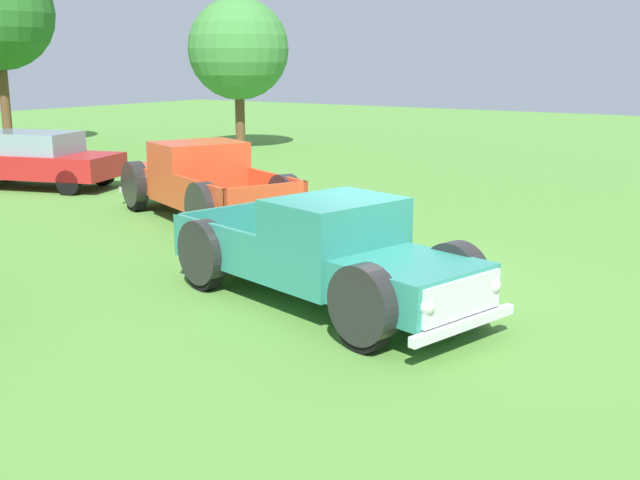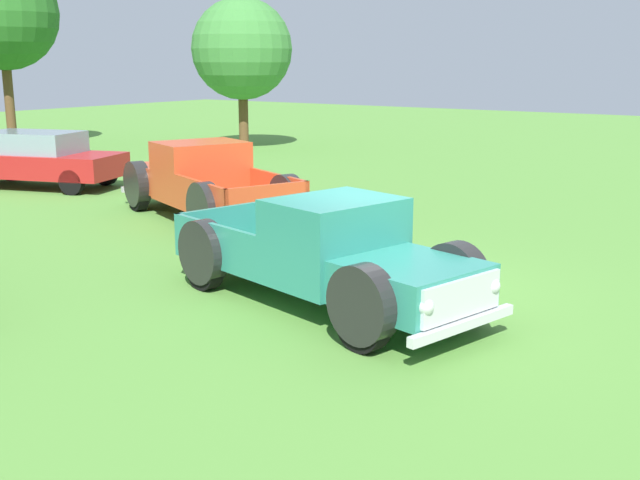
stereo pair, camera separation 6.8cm
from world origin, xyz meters
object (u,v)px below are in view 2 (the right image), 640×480
Objects in this scene: pickup_truck_foreground at (338,258)px; oak_tree_west at (2,14)px; oak_tree_center at (242,49)px; pickup_truck_behind_right at (200,181)px; sedan_distant_b at (37,158)px.

pickup_truck_foreground is 0.74× the size of oak_tree_west.
oak_tree_center is at bearing 43.45° from pickup_truck_foreground.
pickup_truck_behind_right is 13.51m from oak_tree_center.
pickup_truck_foreground is 12.80m from sedan_distant_b.
oak_tree_center reaches higher than sedan_distant_b.
pickup_truck_behind_right is (3.65, 5.86, 0.05)m from pickup_truck_foreground.
oak_tree_center is (14.35, 13.59, 2.94)m from pickup_truck_foreground.
oak_tree_center is (4.45, -7.99, -1.30)m from oak_tree_west.
pickup_truck_behind_right is 17.43m from oak_tree_west.
pickup_truck_behind_right is at bearing -144.16° from oak_tree_center.
pickup_truck_foreground is 1.11× the size of sedan_distant_b.
pickup_truck_foreground is 19.98m from oak_tree_center.
oak_tree_west is at bearing 58.75° from sedan_distant_b.
pickup_truck_foreground is 6.90m from pickup_truck_behind_right.
oak_tree_west is at bearing 68.32° from pickup_truck_behind_right.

